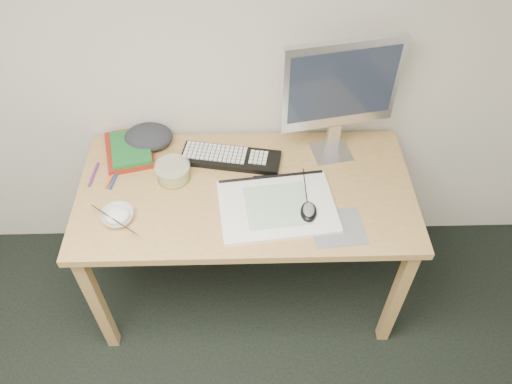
% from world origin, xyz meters
% --- Properties ---
extents(desk, '(1.40, 0.70, 0.75)m').
position_xyz_m(desk, '(0.13, 1.43, 0.67)').
color(desk, tan).
rests_on(desk, ground).
extents(mousepad, '(0.22, 0.20, 0.00)m').
position_xyz_m(mousepad, '(0.48, 1.22, 0.75)').
color(mousepad, gray).
rests_on(mousepad, desk).
extents(sketchpad, '(0.50, 0.38, 0.01)m').
position_xyz_m(sketchpad, '(0.26, 1.33, 0.76)').
color(sketchpad, white).
rests_on(sketchpad, desk).
extents(keyboard, '(0.45, 0.21, 0.03)m').
position_xyz_m(keyboard, '(0.07, 1.60, 0.76)').
color(keyboard, black).
rests_on(keyboard, desk).
extents(monitor, '(0.48, 0.18, 0.56)m').
position_xyz_m(monitor, '(0.51, 1.64, 1.10)').
color(monitor, silver).
rests_on(monitor, desk).
extents(mouse, '(0.08, 0.11, 0.04)m').
position_xyz_m(mouse, '(0.38, 1.28, 0.78)').
color(mouse, black).
rests_on(mouse, sketchpad).
extents(rice_bowl, '(0.16, 0.16, 0.04)m').
position_xyz_m(rice_bowl, '(-0.37, 1.28, 0.77)').
color(rice_bowl, silver).
rests_on(rice_bowl, desk).
extents(chopsticks, '(0.21, 0.16, 0.02)m').
position_xyz_m(chopsticks, '(-0.38, 1.24, 0.79)').
color(chopsticks, silver).
rests_on(chopsticks, rice_bowl).
extents(fruit_tub, '(0.15, 0.15, 0.07)m').
position_xyz_m(fruit_tub, '(-0.17, 1.50, 0.79)').
color(fruit_tub, gold).
rests_on(fruit_tub, desk).
extents(book_red, '(0.26, 0.30, 0.03)m').
position_xyz_m(book_red, '(-0.39, 1.67, 0.76)').
color(book_red, maroon).
rests_on(book_red, desk).
extents(book_green, '(0.21, 0.26, 0.02)m').
position_xyz_m(book_green, '(-0.37, 1.66, 0.79)').
color(book_green, '#196529').
rests_on(book_green, book_red).
extents(cloth_lump, '(0.21, 0.18, 0.08)m').
position_xyz_m(cloth_lump, '(-0.30, 1.72, 0.79)').
color(cloth_lump, '#272A2F').
rests_on(cloth_lump, desk).
extents(pencil_pink, '(0.16, 0.03, 0.01)m').
position_xyz_m(pencil_pink, '(0.07, 1.44, 0.75)').
color(pencil_pink, pink).
rests_on(pencil_pink, desk).
extents(pencil_tan, '(0.13, 0.12, 0.01)m').
position_xyz_m(pencil_tan, '(0.12, 1.43, 0.75)').
color(pencil_tan, tan).
rests_on(pencil_tan, desk).
extents(pencil_black, '(0.18, 0.02, 0.01)m').
position_xyz_m(pencil_black, '(0.25, 1.50, 0.75)').
color(pencil_black, black).
rests_on(pencil_black, desk).
extents(marker_blue, '(0.03, 0.14, 0.01)m').
position_xyz_m(marker_blue, '(-0.42, 1.51, 0.76)').
color(marker_blue, navy).
rests_on(marker_blue, desk).
extents(marker_orange, '(0.04, 0.13, 0.01)m').
position_xyz_m(marker_orange, '(-0.44, 1.51, 0.76)').
color(marker_orange, orange).
rests_on(marker_orange, desk).
extents(marker_purple, '(0.02, 0.14, 0.01)m').
position_xyz_m(marker_purple, '(-0.52, 1.53, 0.76)').
color(marker_purple, '#6A2382').
rests_on(marker_purple, desk).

